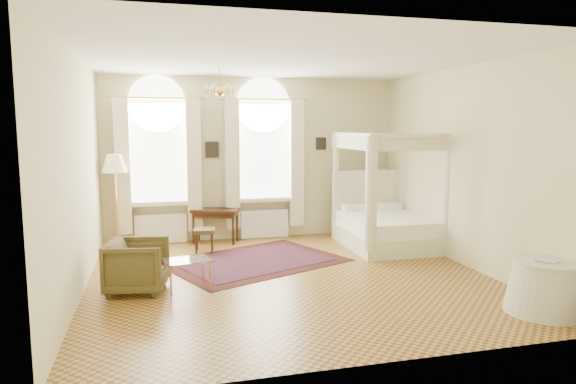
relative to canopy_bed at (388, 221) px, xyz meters
name	(u,v)px	position (x,y,z in m)	size (l,w,h in m)	color
ground	(291,278)	(-2.33, -1.51, -0.50)	(6.00, 6.00, 0.00)	#AC7A32
room_walls	(291,149)	(-2.33, -1.51, 1.48)	(6.00, 6.00, 6.00)	beige
window_left	(159,169)	(-4.23, 1.36, 0.99)	(1.62, 0.27, 3.29)	silver
window_right	(264,167)	(-2.13, 1.36, 0.99)	(1.62, 0.27, 3.29)	silver
chandelier	(220,90)	(-3.23, -0.31, 2.41)	(0.51, 0.45, 0.50)	#CC8F44
wall_pictures	(258,147)	(-2.24, 1.46, 1.39)	(2.54, 0.03, 0.39)	black
canopy_bed	(388,221)	(0.00, 0.00, 0.00)	(1.70, 2.07, 2.19)	beige
nightstand	(379,220)	(0.37, 1.19, -0.20)	(0.41, 0.37, 0.59)	black
nightstand_lamp	(383,194)	(0.45, 1.18, 0.36)	(0.28, 0.28, 0.41)	#CC8F44
writing_desk	(215,214)	(-3.17, 1.19, 0.08)	(1.02, 0.77, 0.68)	black
laptop	(222,208)	(-3.03, 1.22, 0.20)	(0.29, 0.19, 0.02)	black
stool	(204,233)	(-3.46, 0.46, -0.13)	(0.43, 0.43, 0.44)	#4C3D20
armchair	(137,266)	(-4.59, -1.61, -0.13)	(0.79, 0.81, 0.74)	#49401F
coffee_table	(187,262)	(-3.91, -1.69, -0.10)	(0.72, 0.56, 0.44)	silver
floor_lamp	(115,168)	(-5.03, 1.07, 1.04)	(0.46, 0.46, 1.80)	#CC8F44
oriental_rug	(254,261)	(-2.71, -0.43, -0.49)	(3.44, 3.02, 0.01)	#41170F
side_table	(545,287)	(0.37, -3.73, -0.17)	(0.97, 0.97, 0.66)	beige
book	(543,262)	(0.25, -3.80, 0.17)	(0.18, 0.24, 0.02)	black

